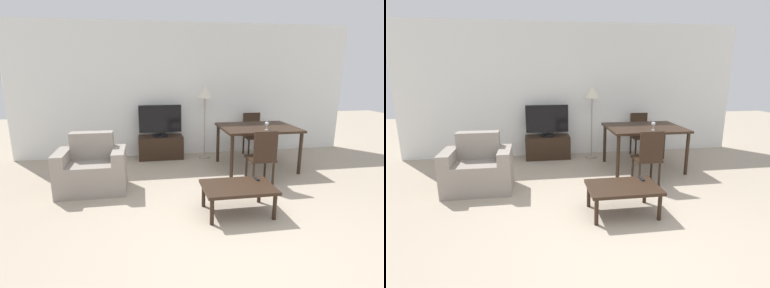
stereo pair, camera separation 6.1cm
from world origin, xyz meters
TOP-DOWN VIEW (x-y plane):
  - ground_plane at (0.00, 0.00)m, footprint 18.00×18.00m
  - wall_back at (0.00, 3.50)m, footprint 7.03×0.06m
  - armchair at (-1.71, 1.68)m, footprint 0.99×0.64m
  - tv_stand at (-0.59, 3.22)m, footprint 0.90×0.42m
  - tv at (-0.59, 3.21)m, footprint 0.85×0.30m
  - coffee_table at (0.22, 0.62)m, footprint 0.89×0.60m
  - dining_table at (1.12, 2.32)m, footprint 1.35×1.06m
  - dining_chair_near at (0.89, 1.48)m, footprint 0.40×0.40m
  - dining_chair_far at (1.36, 3.15)m, footprint 0.40×0.40m
  - floor_lamp at (0.31, 3.11)m, footprint 0.32×0.32m
  - remote_primary at (0.53, 0.80)m, footprint 0.04×0.15m
  - wine_glass_left at (1.15, 1.99)m, footprint 0.07×0.07m

SIDE VIEW (x-z plane):
  - ground_plane at x=0.00m, z-range 0.00..0.00m
  - tv_stand at x=-0.59m, z-range 0.00..0.47m
  - armchair at x=-1.71m, z-range -0.11..0.75m
  - coffee_table at x=0.22m, z-range 0.14..0.51m
  - remote_primary at x=0.53m, z-range 0.37..0.39m
  - dining_chair_near at x=0.89m, z-range 0.04..0.93m
  - dining_chair_far at x=1.36m, z-range 0.04..0.93m
  - dining_table at x=1.12m, z-range 0.31..1.09m
  - tv at x=-0.59m, z-range 0.47..1.10m
  - wine_glass_left at x=1.15m, z-range 0.81..0.95m
  - floor_lamp at x=0.31m, z-range 0.53..1.99m
  - wall_back at x=0.00m, z-range 0.00..2.70m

